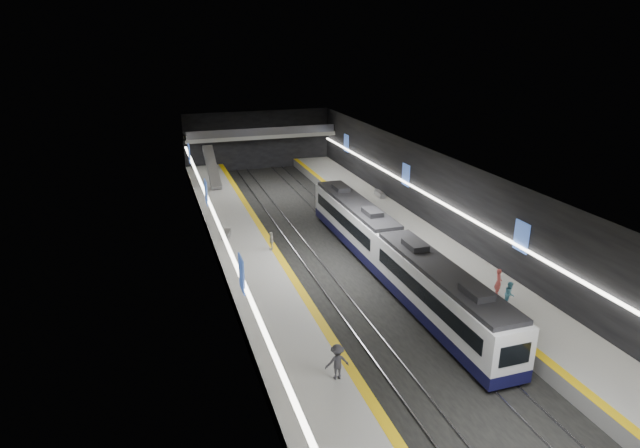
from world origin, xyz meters
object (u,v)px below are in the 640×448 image
object	(u,v)px
train	(391,251)
passenger_left_a	(271,241)
escalator	(212,167)
bench_left_far	(226,235)
bench_right_far	(380,194)
passenger_right_a	(498,282)
passenger_left_b	(337,362)
passenger_right_b	(510,294)

from	to	relation	value
train	passenger_left_a	xyz separation A→B (m)	(-8.06, 5.89, -0.43)
escalator	bench_left_far	distance (m)	18.73
train	passenger_left_a	world-z (taller)	train
bench_left_far	bench_right_far	bearing A→B (deg)	39.47
bench_left_far	passenger_left_a	xyz separation A→B (m)	(3.13, -4.04, 0.53)
passenger_right_a	bench_left_far	bearing A→B (deg)	65.96
passenger_left_a	passenger_left_b	bearing A→B (deg)	2.65
passenger_right_b	passenger_left_a	size ratio (longest dim) A/B	1.09
escalator	passenger_right_a	distance (m)	38.41
bench_right_far	passenger_right_a	world-z (taller)	passenger_right_a
bench_left_far	train	bearing A→B (deg)	-24.02
passenger_right_b	passenger_left_b	size ratio (longest dim) A/B	0.85
train	bench_left_far	distance (m)	14.99
passenger_left_b	bench_right_far	bearing A→B (deg)	-115.27
passenger_right_a	passenger_left_a	bearing A→B (deg)	67.61
bench_right_far	passenger_right_a	distance (m)	24.08
passenger_left_a	train	bearing A→B (deg)	58.75
train	escalator	bearing A→B (deg)	109.30
passenger_right_b	escalator	bearing A→B (deg)	67.86
bench_left_far	passenger_left_b	distance (m)	22.33
train	passenger_right_b	size ratio (longest dim) A/B	17.95
train	escalator	world-z (taller)	escalator
train	passenger_left_b	bearing A→B (deg)	-125.60
escalator	train	bearing A→B (deg)	-70.70
passenger_left_b	passenger_left_a	bearing A→B (deg)	-89.74
passenger_left_a	passenger_left_b	size ratio (longest dim) A/B	0.78
bench_left_far	passenger_left_a	world-z (taller)	passenger_left_a
train	bench_right_far	size ratio (longest dim) A/B	14.56
passenger_left_b	train	bearing A→B (deg)	-123.08
escalator	bench_right_far	world-z (taller)	escalator
passenger_left_a	passenger_left_b	world-z (taller)	passenger_left_b
escalator	passenger_right_b	xyz separation A→B (m)	(14.71, -36.85, -1.06)
train	passenger_right_a	xyz separation A→B (m)	(4.84, -6.87, -0.22)
train	passenger_right_a	distance (m)	8.41
passenger_right_a	passenger_left_a	size ratio (longest dim) A/B	1.27
train	passenger_left_b	world-z (taller)	train
passenger_left_a	escalator	bearing A→B (deg)	-170.21
passenger_left_b	bench_left_far	bearing A→B (deg)	-81.26
bench_left_far	passenger_left_a	size ratio (longest dim) A/B	1.28
train	bench_left_far	xyz separation A→B (m)	(-11.19, 9.93, -0.96)
passenger_right_a	passenger_left_b	xyz separation A→B (m)	(-13.62, -5.39, 0.01)
passenger_right_b	passenger_left_a	distance (m)	19.09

